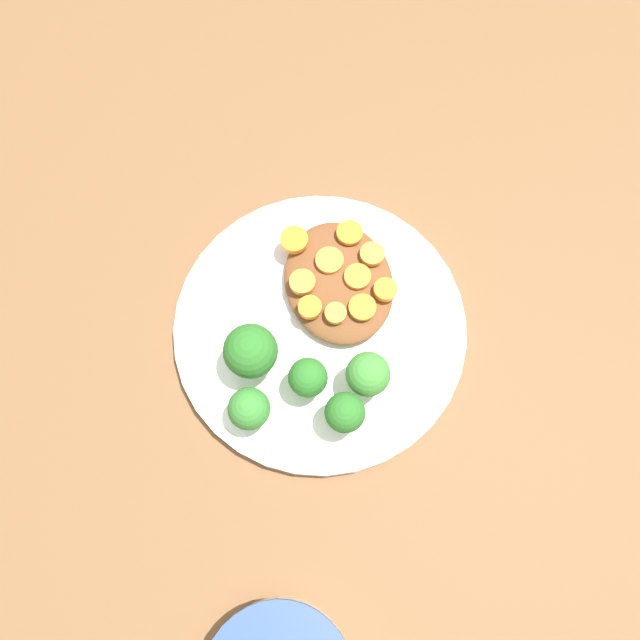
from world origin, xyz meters
The scene contains 18 objects.
ground_plane centered at (0.00, 0.00, 0.00)m, with size 4.00×4.00×0.00m, color brown.
plate centered at (0.00, 0.00, 0.01)m, with size 0.27×0.27×0.02m.
stew_mound centered at (-0.03, 0.03, 0.03)m, with size 0.12×0.10×0.02m, color brown.
broccoli_floret_0 centered at (0.02, -0.06, 0.05)m, with size 0.05×0.05×0.06m.
broccoli_floret_1 centered at (0.05, -0.02, 0.04)m, with size 0.03×0.03×0.05m.
broccoli_floret_2 centered at (0.09, 0.00, 0.05)m, with size 0.03×0.03×0.05m.
broccoli_floret_3 centered at (0.07, -0.08, 0.04)m, with size 0.04×0.04×0.05m.
broccoli_floret_4 centered at (0.06, 0.03, 0.05)m, with size 0.04×0.04×0.05m.
carrot_slice_0 centered at (-0.08, -0.01, 0.04)m, with size 0.03×0.03×0.01m, color orange.
carrot_slice_1 centered at (-0.01, -0.01, 0.04)m, with size 0.02×0.02×0.01m, color orange.
carrot_slice_2 centered at (-0.05, 0.02, 0.04)m, with size 0.03×0.03×0.00m, color orange.
carrot_slice_3 centered at (-0.04, -0.01, 0.04)m, with size 0.02×0.02×0.01m, color orange.
carrot_slice_4 centered at (0.00, 0.04, 0.04)m, with size 0.02×0.02×0.00m, color orange.
carrot_slice_5 centered at (-0.07, 0.05, 0.04)m, with size 0.02×0.02×0.00m, color orange.
carrot_slice_6 centered at (-0.03, 0.04, 0.04)m, with size 0.02×0.02×0.00m, color orange.
carrot_slice_7 centered at (-0.05, 0.06, 0.04)m, with size 0.02×0.02×0.01m, color orange.
carrot_slice_8 centered at (0.00, 0.01, 0.04)m, with size 0.02×0.02×0.01m, color orange.
carrot_slice_9 centered at (-0.01, 0.06, 0.04)m, with size 0.02×0.02×0.01m, color orange.
Camera 1 is at (0.17, -0.04, 0.55)m, focal length 35.00 mm.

